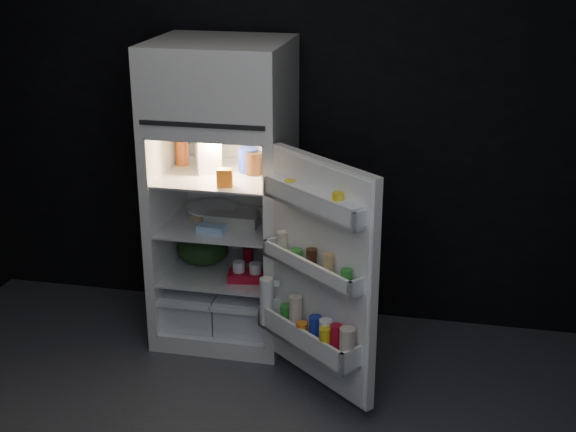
% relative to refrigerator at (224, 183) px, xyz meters
% --- Properties ---
extents(wall_back, '(4.00, 0.00, 2.70)m').
position_rel_refrigerator_xyz_m(wall_back, '(0.29, 0.38, 0.39)').
color(wall_back, black).
rests_on(wall_back, ground).
extents(refrigerator, '(0.76, 0.71, 1.78)m').
position_rel_refrigerator_xyz_m(refrigerator, '(0.00, 0.00, 0.00)').
color(refrigerator, white).
rests_on(refrigerator, ground).
extents(fridge_door, '(0.68, 0.61, 1.22)m').
position_rel_refrigerator_xyz_m(fridge_door, '(0.67, -0.62, -0.27)').
color(fridge_door, white).
rests_on(fridge_door, ground).
extents(milk_jug, '(0.18, 0.18, 0.24)m').
position_rel_refrigerator_xyz_m(milk_jug, '(-0.08, -0.03, 0.19)').
color(milk_jug, white).
rests_on(milk_jug, refrigerator).
extents(mayo_jar, '(0.12, 0.12, 0.14)m').
position_rel_refrigerator_xyz_m(mayo_jar, '(0.15, 0.02, 0.14)').
color(mayo_jar, navy).
rests_on(mayo_jar, refrigerator).
extents(jam_jar, '(0.12, 0.12, 0.13)m').
position_rel_refrigerator_xyz_m(jam_jar, '(0.19, -0.02, 0.14)').
color(jam_jar, black).
rests_on(jam_jar, refrigerator).
extents(amber_bottle, '(0.10, 0.10, 0.22)m').
position_rel_refrigerator_xyz_m(amber_bottle, '(-0.27, 0.07, 0.18)').
color(amber_bottle, '#D25921').
rests_on(amber_bottle, refrigerator).
extents(small_carton, '(0.10, 0.08, 0.10)m').
position_rel_refrigerator_xyz_m(small_carton, '(0.09, -0.27, 0.12)').
color(small_carton, orange).
rests_on(small_carton, refrigerator).
extents(egg_carton, '(0.31, 0.12, 0.07)m').
position_rel_refrigerator_xyz_m(egg_carton, '(0.07, -0.09, -0.19)').
color(egg_carton, '#9C9B8E').
rests_on(egg_carton, refrigerator).
extents(pie, '(0.35, 0.35, 0.04)m').
position_rel_refrigerator_xyz_m(pie, '(-0.10, 0.07, -0.21)').
color(pie, tan).
rests_on(pie, refrigerator).
extents(flat_package, '(0.17, 0.10, 0.04)m').
position_rel_refrigerator_xyz_m(flat_package, '(-0.02, -0.21, -0.21)').
color(flat_package, '#97BBEA').
rests_on(flat_package, refrigerator).
extents(wrapped_pkg, '(0.16, 0.15, 0.05)m').
position_rel_refrigerator_xyz_m(wrapped_pkg, '(0.26, 0.10, -0.20)').
color(wrapped_pkg, beige).
rests_on(wrapped_pkg, refrigerator).
extents(produce_bag, '(0.38, 0.36, 0.20)m').
position_rel_refrigerator_xyz_m(produce_bag, '(-0.15, 0.00, -0.43)').
color(produce_bag, '#193815').
rests_on(produce_bag, refrigerator).
extents(yogurt_tray, '(0.25, 0.16, 0.05)m').
position_rel_refrigerator_xyz_m(yogurt_tray, '(0.19, -0.17, -0.50)').
color(yogurt_tray, '#AE0E23').
rests_on(yogurt_tray, refrigerator).
extents(small_can_red, '(0.08, 0.08, 0.09)m').
position_rel_refrigerator_xyz_m(small_can_red, '(0.11, 0.09, -0.48)').
color(small_can_red, '#AE0E23').
rests_on(small_can_red, refrigerator).
extents(small_can_silver, '(0.09, 0.09, 0.09)m').
position_rel_refrigerator_xyz_m(small_can_silver, '(0.27, 0.12, -0.48)').
color(small_can_silver, silver).
rests_on(small_can_silver, refrigerator).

